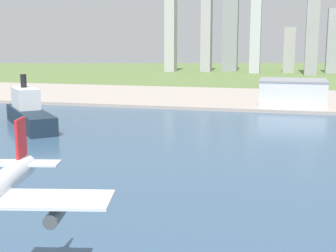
% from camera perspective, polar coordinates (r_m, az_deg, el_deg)
% --- Properties ---
extents(ground_plane, '(2400.00, 2400.00, 0.00)m').
position_cam_1_polar(ground_plane, '(214.06, 9.71, -3.27)').
color(ground_plane, '#5E7840').
extents(water_bay, '(840.00, 360.00, 0.15)m').
position_cam_1_polar(water_bay, '(156.53, 8.01, -8.33)').
color(water_bay, '#385675').
rests_on(water_bay, ground).
extents(industrial_pier, '(840.00, 140.00, 2.50)m').
position_cam_1_polar(industrial_pier, '(400.86, 11.81, 3.20)').
color(industrial_pier, '#AC9E93').
rests_on(industrial_pier, ground).
extents(cargo_ship, '(56.99, 61.19, 29.52)m').
position_cam_1_polar(cargo_ship, '(285.72, -16.39, 1.54)').
color(cargo_ship, '#192838').
rests_on(cargo_ship, water_bay).
extents(warehouse_main, '(47.46, 36.32, 18.63)m').
position_cam_1_polar(warehouse_main, '(359.04, 14.76, 3.96)').
color(warehouse_main, silver).
rests_on(warehouse_main, industrial_pier).
extents(distant_skyline, '(391.56, 74.75, 157.72)m').
position_cam_1_polar(distant_skyline, '(730.51, 15.91, 10.91)').
color(distant_skyline, '#B3B4B7').
rests_on(distant_skyline, ground).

